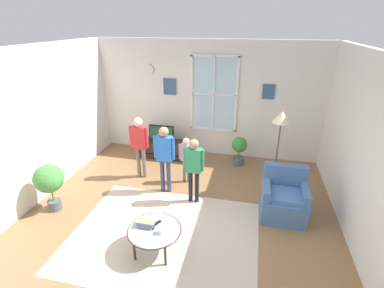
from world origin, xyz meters
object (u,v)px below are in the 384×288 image
object	(u,v)px
tv_stand	(162,149)
book_stack	(147,223)
remote_near_cup	(153,226)
person_blue_shirt	(165,152)
coffee_table	(154,231)
person_green_shirt	(194,164)
person_red_shirt	(139,141)
floor_lamp	(281,126)
potted_plant_by_window	(239,148)
cup	(161,231)
potted_plant_corner	(49,180)
television	(161,133)
armchair	(284,199)
person_pink_shirt	(186,155)
remote_near_books	(157,223)

from	to	relation	value
tv_stand	book_stack	distance (m)	3.18
remote_near_cup	person_blue_shirt	size ratio (longest dim) A/B	0.10
coffee_table	person_green_shirt	size ratio (longest dim) A/B	0.62
person_red_shirt	floor_lamp	distance (m)	2.88
potted_plant_by_window	remote_near_cup	bearing A→B (deg)	-108.86
cup	person_red_shirt	bearing A→B (deg)	118.88
cup	potted_plant_corner	distance (m)	2.37
potted_plant_corner	potted_plant_by_window	bearing A→B (deg)	38.79
television	potted_plant_corner	size ratio (longest dim) A/B	0.70
person_blue_shirt	tv_stand	bearing A→B (deg)	110.98
tv_stand	floor_lamp	distance (m)	3.15
cup	floor_lamp	size ratio (longest dim) A/B	0.05
book_stack	cup	xyz separation A→B (m)	(0.25, -0.11, -0.01)
cup	coffee_table	bearing A→B (deg)	153.43
cup	book_stack	bearing A→B (deg)	156.85
tv_stand	person_blue_shirt	distance (m)	1.75
armchair	floor_lamp	size ratio (longest dim) A/B	0.51
television	person_red_shirt	distance (m)	1.10
television	person_green_shirt	bearing A→B (deg)	-55.22
cup	person_green_shirt	world-z (taller)	person_green_shirt
armchair	potted_plant_by_window	world-z (taller)	armchair
television	person_pink_shirt	bearing A→B (deg)	-49.85
person_pink_shirt	potted_plant_corner	world-z (taller)	person_pink_shirt
coffee_table	potted_plant_by_window	xyz separation A→B (m)	(1.01, 3.12, 0.04)
television	remote_near_cup	world-z (taller)	television
person_pink_shirt	remote_near_cup	bearing A→B (deg)	-90.40
remote_near_books	floor_lamp	distance (m)	2.81
potted_plant_corner	person_red_shirt	bearing A→B (deg)	52.77
person_pink_shirt	person_blue_shirt	world-z (taller)	person_blue_shirt
floor_lamp	person_pink_shirt	bearing A→B (deg)	-179.87
tv_stand	armchair	distance (m)	3.36
person_pink_shirt	book_stack	bearing A→B (deg)	-93.30
remote_near_cup	potted_plant_by_window	distance (m)	3.25
coffee_table	person_green_shirt	xyz separation A→B (m)	(0.29, 1.37, 0.44)
tv_stand	book_stack	xyz separation A→B (m)	(0.79, -3.07, 0.24)
remote_near_cup	person_green_shirt	xyz separation A→B (m)	(0.32, 1.33, 0.40)
book_stack	person_pink_shirt	bearing A→B (deg)	86.70
remote_near_books	person_red_shirt	distance (m)	2.22
armchair	person_red_shirt	world-z (taller)	person_red_shirt
potted_plant_corner	person_green_shirt	bearing A→B (deg)	18.16
cup	potted_plant_corner	size ratio (longest dim) A/B	0.10
person_green_shirt	potted_plant_corner	world-z (taller)	person_green_shirt
person_red_shirt	potted_plant_by_window	bearing A→B (deg)	27.67
cup	floor_lamp	bearing A→B (deg)	51.79
potted_plant_by_window	floor_lamp	world-z (taller)	floor_lamp
potted_plant_corner	floor_lamp	distance (m)	4.30
floor_lamp	remote_near_cup	bearing A→B (deg)	-132.15
tv_stand	person_blue_shirt	bearing A→B (deg)	-69.02
remote_near_cup	potted_plant_by_window	bearing A→B (deg)	71.14
remote_near_cup	person_red_shirt	xyz separation A→B (m)	(-1.01, 2.00, 0.45)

